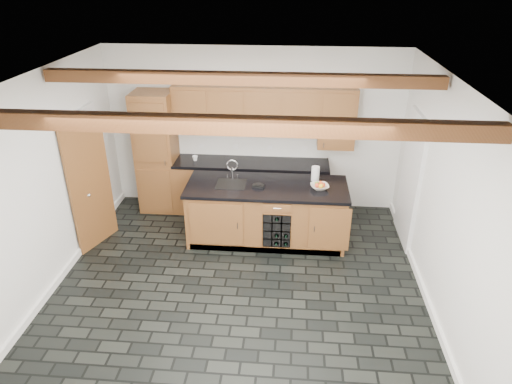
# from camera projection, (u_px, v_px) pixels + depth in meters

# --- Properties ---
(ground) EXTENTS (5.00, 5.00, 0.00)m
(ground) POSITION_uv_depth(u_px,v_px,m) (238.00, 287.00, 6.22)
(ground) COLOR black
(ground) RESTS_ON ground
(room_shell) EXTENTS (5.01, 5.00, 5.00)m
(room_shell) POSITION_uv_depth(u_px,v_px,m) (235.00, 169.00, 6.01)
(room_shell) COLOR white
(room_shell) RESTS_ON ground
(back_cabinetry) EXTENTS (3.65, 0.62, 2.20)m
(back_cabinetry) POSITION_uv_depth(u_px,v_px,m) (231.00, 158.00, 7.80)
(back_cabinetry) COLOR brown
(back_cabinetry) RESTS_ON ground
(island) EXTENTS (2.48, 0.96, 0.93)m
(island) POSITION_uv_depth(u_px,v_px,m) (267.00, 213.00, 7.13)
(island) COLOR brown
(island) RESTS_ON ground
(faucet) EXTENTS (0.45, 0.40, 0.34)m
(faucet) POSITION_uv_depth(u_px,v_px,m) (231.00, 181.00, 6.99)
(faucet) COLOR black
(faucet) RESTS_ON island
(kitchen_scale) EXTENTS (0.19, 0.13, 0.05)m
(kitchen_scale) POSITION_uv_depth(u_px,v_px,m) (258.00, 185.00, 6.88)
(kitchen_scale) COLOR black
(kitchen_scale) RESTS_ON island
(fruit_bowl) EXTENTS (0.32, 0.32, 0.07)m
(fruit_bowl) POSITION_uv_depth(u_px,v_px,m) (320.00, 187.00, 6.82)
(fruit_bowl) COLOR beige
(fruit_bowl) RESTS_ON island
(fruit_cluster) EXTENTS (0.16, 0.17, 0.07)m
(fruit_cluster) POSITION_uv_depth(u_px,v_px,m) (320.00, 185.00, 6.81)
(fruit_cluster) COLOR red
(fruit_cluster) RESTS_ON fruit_bowl
(paper_towel) EXTENTS (0.12, 0.12, 0.23)m
(paper_towel) POSITION_uv_depth(u_px,v_px,m) (315.00, 174.00, 7.05)
(paper_towel) COLOR white
(paper_towel) RESTS_ON island
(mug) EXTENTS (0.11, 0.11, 0.08)m
(mug) POSITION_uv_depth(u_px,v_px,m) (195.00, 158.00, 7.80)
(mug) COLOR white
(mug) RESTS_ON back_cabinetry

